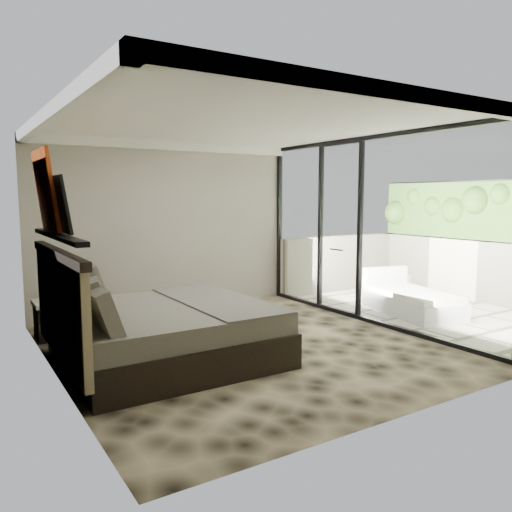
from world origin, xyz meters
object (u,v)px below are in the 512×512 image
bed (158,329)px  ottoman (393,287)px  nightstand (54,320)px  lounger (410,301)px  table_lamp (55,270)px

bed → ottoman: (5.00, 1.02, -0.15)m
nightstand → lounger: (5.24, -1.55, -0.05)m
ottoman → lounger: (-0.60, -0.92, -0.02)m
ottoman → lounger: lounger is taller
nightstand → lounger: lounger is taller
lounger → table_lamp: bearing=176.6°
ottoman → lounger: bearing=-123.1°
bed → lounger: (4.40, 0.10, -0.17)m
table_lamp → ottoman: size_ratio=1.44×
nightstand → lounger: size_ratio=0.27×
lounger → bed: bearing=-166.1°
nightstand → lounger: 5.47m
table_lamp → ottoman: 5.88m
nightstand → bed: bearing=-58.9°
nightstand → table_lamp: bearing=-55.1°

